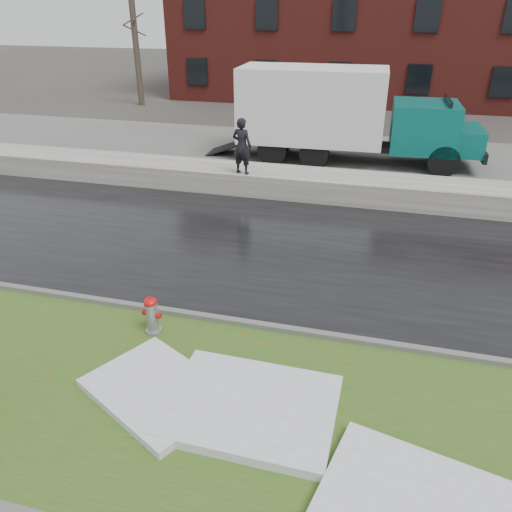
# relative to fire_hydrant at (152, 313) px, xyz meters

# --- Properties ---
(ground) EXTENTS (120.00, 120.00, 0.00)m
(ground) POSITION_rel_fire_hydrant_xyz_m (1.03, -0.34, -0.46)
(ground) COLOR #47423D
(ground) RESTS_ON ground
(verge) EXTENTS (60.00, 4.50, 0.04)m
(verge) POSITION_rel_fire_hydrant_xyz_m (1.03, -1.59, -0.44)
(verge) COLOR #2E541C
(verge) RESTS_ON ground
(road) EXTENTS (60.00, 7.00, 0.03)m
(road) POSITION_rel_fire_hydrant_xyz_m (1.03, 4.16, -0.45)
(road) COLOR black
(road) RESTS_ON ground
(parking_lot) EXTENTS (60.00, 9.00, 0.03)m
(parking_lot) POSITION_rel_fire_hydrant_xyz_m (1.03, 12.66, -0.45)
(parking_lot) COLOR slate
(parking_lot) RESTS_ON ground
(curb) EXTENTS (60.00, 0.15, 0.14)m
(curb) POSITION_rel_fire_hydrant_xyz_m (1.03, 0.66, -0.39)
(curb) COLOR slate
(curb) RESTS_ON ground
(snowbank) EXTENTS (60.00, 1.60, 0.75)m
(snowbank) POSITION_rel_fire_hydrant_xyz_m (1.03, 8.36, -0.09)
(snowbank) COLOR beige
(snowbank) RESTS_ON ground
(brick_building) EXTENTS (26.00, 12.00, 10.00)m
(brick_building) POSITION_rel_fire_hydrant_xyz_m (3.03, 29.66, 4.54)
(brick_building) COLOR maroon
(brick_building) RESTS_ON ground
(bg_tree_left) EXTENTS (1.40, 1.62, 6.50)m
(bg_tree_left) POSITION_rel_fire_hydrant_xyz_m (-10.97, 21.66, 2.87)
(bg_tree_left) COLOR brown
(bg_tree_left) RESTS_ON ground
(bg_tree_center) EXTENTS (1.40, 1.62, 6.50)m
(bg_tree_center) POSITION_rel_fire_hydrant_xyz_m (-4.97, 25.66, 2.87)
(bg_tree_center) COLOR brown
(bg_tree_center) RESTS_ON ground
(fire_hydrant) EXTENTS (0.39, 0.34, 0.79)m
(fire_hydrant) POSITION_rel_fire_hydrant_xyz_m (0.00, 0.00, 0.00)
(fire_hydrant) COLOR gray
(fire_hydrant) RESTS_ON verge
(box_truck) EXTENTS (10.60, 2.75, 3.53)m
(box_truck) POSITION_rel_fire_hydrant_xyz_m (2.07, 12.57, 1.40)
(box_truck) COLOR black
(box_truck) RESTS_ON ground
(worker) EXTENTS (0.72, 0.55, 1.77)m
(worker) POSITION_rel_fire_hydrant_xyz_m (-0.49, 7.81, 1.18)
(worker) COLOR black
(worker) RESTS_ON snowbank
(snow_patch_near) EXTENTS (2.63, 2.04, 0.16)m
(snow_patch_near) POSITION_rel_fire_hydrant_xyz_m (2.34, -1.53, -0.34)
(snow_patch_near) COLOR white
(snow_patch_near) RESTS_ON verge
(snow_patch_far) EXTENTS (2.69, 2.44, 0.14)m
(snow_patch_far) POSITION_rel_fire_hydrant_xyz_m (0.78, -1.54, -0.35)
(snow_patch_far) COLOR white
(snow_patch_far) RESTS_ON verge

